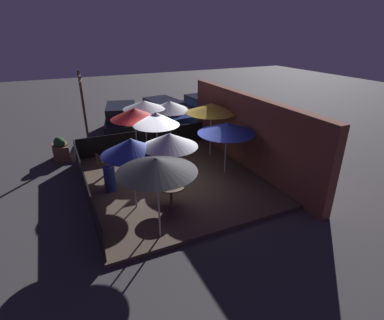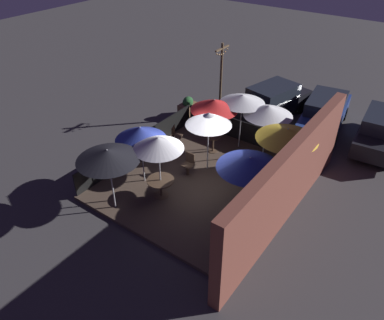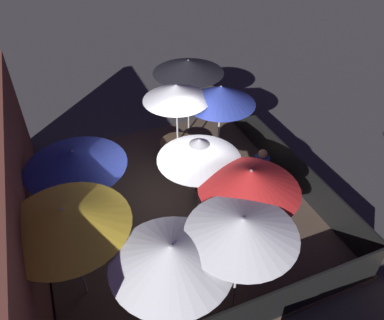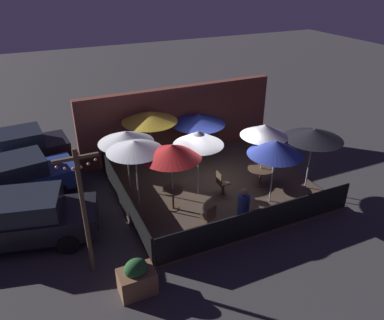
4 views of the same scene
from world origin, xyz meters
name	(u,v)px [view 2 (image 2 of 4)]	position (x,y,z in m)	size (l,w,h in m)	color
ground_plane	(201,182)	(0.00, 0.00, 0.00)	(60.00, 60.00, 0.00)	#383538
patio_deck	(201,181)	(0.00, 0.00, 0.06)	(7.17, 6.39, 0.12)	#47382D
building_wall	(289,182)	(0.00, 3.43, 1.54)	(8.77, 0.36, 3.07)	brown
fence_front	(140,144)	(0.00, -3.15, 0.59)	(6.97, 0.05, 0.95)	black
fence_side_left	(247,132)	(-3.54, 0.00, 0.59)	(0.05, 6.19, 0.95)	black
patio_umbrella_0	(214,105)	(-1.99, -0.77, 2.34)	(1.95, 1.95, 2.45)	#B2B2B7
patio_umbrella_1	(158,143)	(1.64, -0.66, 2.38)	(1.75, 1.75, 2.47)	#B2B2B7
patio_umbrella_2	(268,110)	(-2.97, 1.14, 2.25)	(1.99, 1.99, 2.34)	#B2B2B7
patio_umbrella_3	(242,99)	(-2.99, -0.05, 2.41)	(1.88, 1.88, 2.47)	#B2B2B7
patio_umbrella_4	(140,133)	(1.32, -1.76, 2.24)	(1.87, 1.87, 2.37)	#B2B2B7
patio_umbrella_5	(287,134)	(-1.61, 2.55, 2.30)	(2.23, 2.23, 2.39)	#B2B2B7
patio_umbrella_6	(209,119)	(-0.80, -0.25, 2.37)	(1.77, 1.77, 2.50)	#B2B2B7
patio_umbrella_7	(108,155)	(3.08, -1.56, 2.33)	(2.10, 2.10, 2.40)	#B2B2B7
patio_umbrella_8	(250,163)	(0.36, 2.15, 2.01)	(2.22, 2.22, 2.09)	#B2B2B7
dining_table_0	(213,139)	(-1.99, -0.77, 0.72)	(0.71, 0.71, 0.78)	#4C3828
dining_table_1	(161,183)	(1.64, -0.66, 0.69)	(0.99, 0.99, 0.71)	#4C3828
patio_chair_0	(176,135)	(-1.41, -2.34, 0.65)	(0.51, 0.51, 0.95)	#4C3828
patio_chair_1	(189,163)	(-0.03, -0.63, 0.62)	(0.41, 0.41, 0.92)	#4C3828
patron_0	(158,148)	(-0.13, -2.30, 0.64)	(0.48, 0.48, 1.19)	navy
planter_box	(188,108)	(-4.19, -3.72, 0.47)	(0.94, 0.66, 1.08)	brown
light_post	(221,77)	(-5.09, -2.40, 2.12)	(1.10, 0.12, 3.78)	brown
parked_car_0	(272,100)	(-6.73, -0.32, 0.85)	(4.70, 2.68, 1.62)	black
parked_car_1	(325,112)	(-7.00, 2.28, 0.85)	(4.78, 2.31, 1.62)	navy
parked_car_2	(381,130)	(-6.80, 4.88, 0.85)	(4.46, 2.06, 1.62)	black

